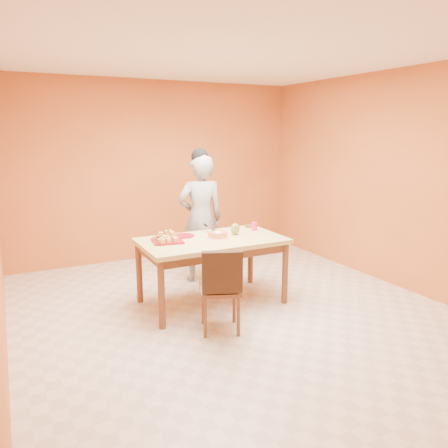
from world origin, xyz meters
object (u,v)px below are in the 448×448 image
egg_ornament (235,229)px  checker_tin (249,226)px  dining_chair (221,288)px  magenta_glass (254,226)px  dining_table (212,247)px  pastry_platter (167,241)px  person (201,219)px  sponge_cake (218,235)px  red_dinner_plate (184,236)px

egg_ornament → checker_tin: size_ratio=1.33×
dining_chair → magenta_glass: 1.28m
dining_table → pastry_platter: bearing=168.6°
dining_chair → person: bearing=94.3°
dining_table → person: bearing=74.7°
dining_table → pastry_platter: pastry_platter is taller
dining_chair → magenta_glass: dining_chair is taller
dining_chair → pastry_platter: bearing=128.8°
dining_table → checker_tin: bearing=25.6°
person → pastry_platter: person is taller
person → sponge_cake: size_ratio=7.55×
sponge_cake → person: bearing=80.5°
dining_chair → red_dinner_plate: bearing=111.3°
dining_chair → egg_ornament: bearing=74.3°
dining_chair → person: person is taller
pastry_platter → dining_chair: bearing=-72.2°
person → egg_ornament: size_ratio=12.26×
dining_table → egg_ornament: egg_ornament is taller
magenta_glass → checker_tin: magenta_glass is taller
dining_chair → egg_ornament: 1.02m
pastry_platter → red_dinner_plate: size_ratio=1.31×
checker_tin → dining_table: bearing=-154.4°
checker_tin → red_dinner_plate: bearing=-175.2°
red_dinner_plate → magenta_glass: magenta_glass is taller
dining_chair → pastry_platter: dining_chair is taller
dining_table → egg_ornament: (0.33, 0.06, 0.16)m
dining_table → pastry_platter: size_ratio=5.02×
magenta_glass → sponge_cake: bearing=-166.1°
red_dinner_plate → checker_tin: (0.92, 0.08, 0.01)m
dining_chair → pastry_platter: size_ratio=2.71×
dining_chair → checker_tin: 1.41m
pastry_platter → red_dinner_plate: bearing=30.8°
sponge_cake → dining_table: bearing=-171.3°
pastry_platter → red_dinner_plate: pastry_platter is taller
dining_chair → person: size_ratio=0.52×
person → sponge_cake: 0.79m
dining_chair → sponge_cake: (0.32, 0.71, 0.35)m
pastry_platter → egg_ornament: (0.82, -0.04, 0.06)m
red_dinner_plate → checker_tin: bearing=4.8°
magenta_glass → red_dinner_plate: bearing=173.8°
person → egg_ornament: bearing=106.9°
checker_tin → egg_ornament: bearing=-142.3°
sponge_cake → magenta_glass: magenta_glass is taller
dining_chair → red_dinner_plate: dining_chair is taller
person → sponge_cake: person is taller
person → checker_tin: size_ratio=16.26×
red_dinner_plate → egg_ornament: 0.60m
red_dinner_plate → egg_ornament: (0.57, -0.19, 0.06)m
magenta_glass → egg_ornament: bearing=-163.2°
dining_table → magenta_glass: 0.68m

